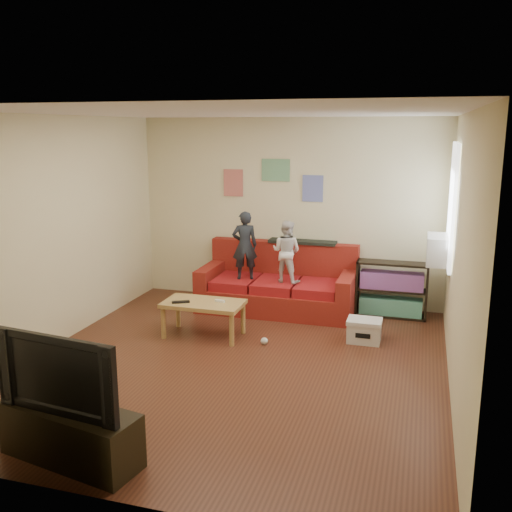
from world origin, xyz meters
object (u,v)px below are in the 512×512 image
(child_a, at_px, (245,245))
(child_b, at_px, (286,251))
(tv_stand, at_px, (71,434))
(television, at_px, (65,370))
(file_box, at_px, (364,330))
(coffee_table, at_px, (203,307))
(sofa, at_px, (279,287))
(bookshelf, at_px, (391,292))

(child_a, bearing_deg, child_b, 159.17)
(tv_stand, bearing_deg, child_a, 98.45)
(child_a, height_order, television, child_a)
(file_box, xyz_separation_m, television, (-1.93, -3.21, 0.61))
(television, bearing_deg, file_box, 65.76)
(coffee_table, bearing_deg, sofa, 64.86)
(child_b, height_order, coffee_table, child_b)
(television, bearing_deg, bookshelf, 69.92)
(child_a, xyz_separation_m, bookshelf, (2.02, 0.29, -0.60))
(sofa, bearing_deg, tv_stand, -98.34)
(child_b, height_order, file_box, child_b)
(child_a, height_order, bookshelf, child_a)
(sofa, height_order, bookshelf, sofa)
(sofa, xyz_separation_m, child_a, (-0.45, -0.17, 0.62))
(child_b, bearing_deg, child_a, 11.70)
(child_b, bearing_deg, sofa, -38.04)
(child_b, xyz_separation_m, tv_stand, (-0.76, -4.01, -0.67))
(child_b, bearing_deg, coffee_table, 67.99)
(file_box, bearing_deg, bookshelf, 77.20)
(tv_stand, bearing_deg, television, 0.00)
(child_a, xyz_separation_m, coffee_table, (-0.17, -1.16, -0.56))
(child_a, height_order, coffee_table, child_a)
(coffee_table, distance_m, bookshelf, 2.63)
(child_a, distance_m, file_box, 2.10)
(child_b, height_order, bookshelf, child_b)
(coffee_table, height_order, file_box, coffee_table)
(sofa, height_order, child_a, child_a)
(child_b, distance_m, bookshelf, 1.55)
(file_box, height_order, television, television)
(tv_stand, xyz_separation_m, television, (0.00, 0.00, 0.53))
(child_a, xyz_separation_m, file_box, (1.77, -0.80, -0.80))
(sofa, height_order, tv_stand, sofa)
(child_b, relative_size, tv_stand, 0.74)
(tv_stand, bearing_deg, bookshelf, 73.86)
(bookshelf, relative_size, file_box, 2.33)
(file_box, relative_size, tv_stand, 0.35)
(bookshelf, distance_m, file_box, 1.14)
(tv_stand, bearing_deg, child_b, 90.00)
(coffee_table, distance_m, television, 2.87)
(coffee_table, relative_size, file_box, 2.40)
(sofa, bearing_deg, television, -98.34)
(bookshelf, height_order, tv_stand, bookshelf)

